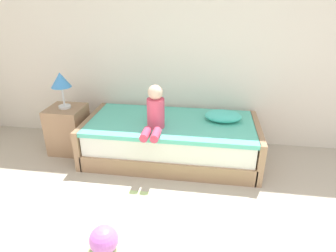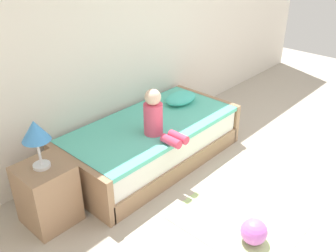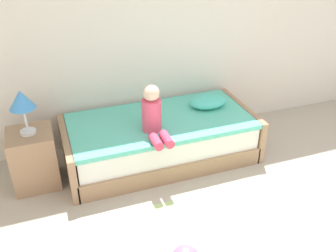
{
  "view_description": "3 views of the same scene",
  "coord_description": "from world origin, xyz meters",
  "px_view_note": "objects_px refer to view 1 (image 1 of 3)",
  "views": [
    {
      "loc": [
        -0.25,
        -1.15,
        1.89
      ],
      "look_at": [
        -0.68,
        1.75,
        0.55
      ],
      "focal_mm": 30.7,
      "sensor_mm": 36.0,
      "label": 1
    },
    {
      "loc": [
        -3.25,
        -0.58,
        2.44
      ],
      "look_at": [
        -0.68,
        1.75,
        0.55
      ],
      "focal_mm": 39.5,
      "sensor_mm": 36.0,
      "label": 2
    },
    {
      "loc": [
        -1.79,
        -1.33,
        2.43
      ],
      "look_at": [
        -0.68,
        1.75,
        0.55
      ],
      "focal_mm": 39.2,
      "sensor_mm": 36.0,
      "label": 3
    }
  ],
  "objects_px": {
    "table_lamp": "(61,82)",
    "pillow": "(223,116)",
    "toy_ball": "(104,240)",
    "nightstand": "(68,129)",
    "bed": "(171,140)",
    "child_figure": "(155,112)"
  },
  "relations": [
    {
      "from": "table_lamp",
      "to": "pillow",
      "type": "distance_m",
      "value": 2.01
    },
    {
      "from": "table_lamp",
      "to": "toy_ball",
      "type": "height_order",
      "value": "table_lamp"
    },
    {
      "from": "nightstand",
      "to": "pillow",
      "type": "bearing_deg",
      "value": 2.99
    },
    {
      "from": "bed",
      "to": "toy_ball",
      "type": "relative_size",
      "value": 8.98
    },
    {
      "from": "child_figure",
      "to": "pillow",
      "type": "height_order",
      "value": "child_figure"
    },
    {
      "from": "bed",
      "to": "table_lamp",
      "type": "relative_size",
      "value": 4.69
    },
    {
      "from": "toy_ball",
      "to": "nightstand",
      "type": "bearing_deg",
      "value": 123.67
    },
    {
      "from": "bed",
      "to": "toy_ball",
      "type": "bearing_deg",
      "value": -101.83
    },
    {
      "from": "table_lamp",
      "to": "toy_ball",
      "type": "bearing_deg",
      "value": -56.33
    },
    {
      "from": "toy_ball",
      "to": "bed",
      "type": "bearing_deg",
      "value": 78.17
    },
    {
      "from": "nightstand",
      "to": "child_figure",
      "type": "distance_m",
      "value": 1.29
    },
    {
      "from": "nightstand",
      "to": "toy_ball",
      "type": "bearing_deg",
      "value": -56.33
    },
    {
      "from": "nightstand",
      "to": "table_lamp",
      "type": "xyz_separation_m",
      "value": [
        0.0,
        0.0,
        0.64
      ]
    },
    {
      "from": "table_lamp",
      "to": "child_figure",
      "type": "relative_size",
      "value": 0.88
    },
    {
      "from": "bed",
      "to": "table_lamp",
      "type": "height_order",
      "value": "table_lamp"
    },
    {
      "from": "bed",
      "to": "nightstand",
      "type": "height_order",
      "value": "nightstand"
    },
    {
      "from": "table_lamp",
      "to": "pillow",
      "type": "relative_size",
      "value": 1.02
    },
    {
      "from": "bed",
      "to": "child_figure",
      "type": "distance_m",
      "value": 0.53
    },
    {
      "from": "nightstand",
      "to": "pillow",
      "type": "relative_size",
      "value": 1.36
    },
    {
      "from": "table_lamp",
      "to": "toy_ball",
      "type": "xyz_separation_m",
      "value": [
        1.03,
        -1.54,
        -0.82
      ]
    },
    {
      "from": "bed",
      "to": "toy_ball",
      "type": "distance_m",
      "value": 1.58
    },
    {
      "from": "table_lamp",
      "to": "pillow",
      "type": "xyz_separation_m",
      "value": [
        1.97,
        0.1,
        -0.37
      ]
    }
  ]
}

